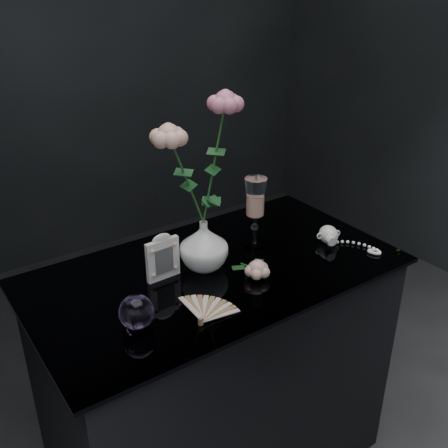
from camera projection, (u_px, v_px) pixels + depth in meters
table at (216, 372)px, 1.65m from camera, size 1.05×0.58×0.76m
vase at (204, 245)px, 1.46m from camera, size 0.15×0.15×0.14m
wine_glass at (255, 213)px, 1.57m from camera, size 0.07×0.07×0.22m
picture_frame at (163, 256)px, 1.41m from camera, size 0.10×0.08×0.14m
paperweight at (137, 312)px, 1.23m from camera, size 0.10×0.10×0.08m
paper_fan at (201, 320)px, 1.25m from camera, size 0.26×0.24×0.02m
loose_rose at (258, 269)px, 1.43m from camera, size 0.14×0.17×0.05m
pearl_jar at (329, 234)px, 1.62m from camera, size 0.25×0.26×0.06m
roses at (200, 158)px, 1.35m from camera, size 0.25×0.10×0.40m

